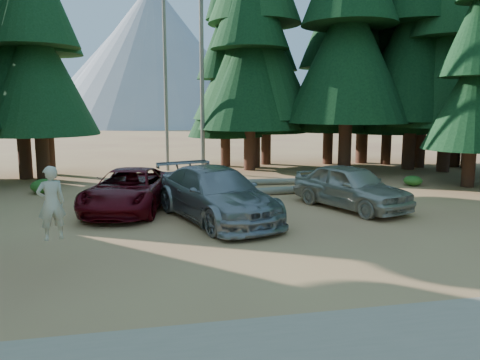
{
  "coord_description": "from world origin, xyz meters",
  "views": [
    {
      "loc": [
        -2.59,
        -12.75,
        3.94
      ],
      "look_at": [
        0.82,
        3.76,
        1.25
      ],
      "focal_mm": 35.0,
      "sensor_mm": 36.0,
      "label": 1
    }
  ],
  "objects_px": {
    "red_pickup": "(129,190)",
    "log_left": "(206,190)",
    "log_mid": "(283,181)",
    "log_right": "(261,192)",
    "silver_minivan_right": "(351,187)",
    "frisbee_player": "(51,203)",
    "silver_minivan_center": "(216,194)"
  },
  "relations": [
    {
      "from": "log_right",
      "to": "log_left",
      "type": "bearing_deg",
      "value": 149.43
    },
    {
      "from": "red_pickup",
      "to": "silver_minivan_center",
      "type": "distance_m",
      "value": 3.68
    },
    {
      "from": "log_mid",
      "to": "silver_minivan_right",
      "type": "bearing_deg",
      "value": -77.85
    },
    {
      "from": "silver_minivan_right",
      "to": "log_left",
      "type": "distance_m",
      "value": 6.71
    },
    {
      "from": "frisbee_player",
      "to": "log_right",
      "type": "relative_size",
      "value": 0.35
    },
    {
      "from": "frisbee_player",
      "to": "log_mid",
      "type": "height_order",
      "value": "frisbee_player"
    },
    {
      "from": "red_pickup",
      "to": "silver_minivan_center",
      "type": "xyz_separation_m",
      "value": [
        3.01,
        -2.11,
        0.12
      ]
    },
    {
      "from": "silver_minivan_right",
      "to": "log_mid",
      "type": "xyz_separation_m",
      "value": [
        -0.94,
        5.84,
        -0.7
      ]
    },
    {
      "from": "log_right",
      "to": "silver_minivan_center",
      "type": "bearing_deg",
      "value": -127.78
    },
    {
      "from": "red_pickup",
      "to": "log_right",
      "type": "relative_size",
      "value": 1.07
    },
    {
      "from": "log_left",
      "to": "silver_minivan_right",
      "type": "bearing_deg",
      "value": -52.28
    },
    {
      "from": "red_pickup",
      "to": "log_right",
      "type": "distance_m",
      "value": 5.94
    },
    {
      "from": "log_left",
      "to": "log_mid",
      "type": "relative_size",
      "value": 0.97
    },
    {
      "from": "silver_minivan_center",
      "to": "log_mid",
      "type": "bearing_deg",
      "value": 38.23
    },
    {
      "from": "silver_minivan_right",
      "to": "log_right",
      "type": "bearing_deg",
      "value": 109.21
    },
    {
      "from": "red_pickup",
      "to": "log_mid",
      "type": "xyz_separation_m",
      "value": [
        7.43,
        4.49,
        -0.63
      ]
    },
    {
      "from": "red_pickup",
      "to": "log_left",
      "type": "distance_m",
      "value": 4.5
    },
    {
      "from": "red_pickup",
      "to": "log_mid",
      "type": "height_order",
      "value": "red_pickup"
    },
    {
      "from": "frisbee_player",
      "to": "silver_minivan_right",
      "type": "bearing_deg",
      "value": -178.57
    },
    {
      "from": "silver_minivan_right",
      "to": "log_left",
      "type": "height_order",
      "value": "silver_minivan_right"
    },
    {
      "from": "log_right",
      "to": "silver_minivan_right",
      "type": "bearing_deg",
      "value": -54.03
    },
    {
      "from": "log_left",
      "to": "log_right",
      "type": "relative_size",
      "value": 0.69
    },
    {
      "from": "red_pickup",
      "to": "frisbee_player",
      "type": "bearing_deg",
      "value": -91.77
    },
    {
      "from": "red_pickup",
      "to": "log_mid",
      "type": "bearing_deg",
      "value": 45.21
    },
    {
      "from": "frisbee_player",
      "to": "log_right",
      "type": "distance_m",
      "value": 10.75
    },
    {
      "from": "log_left",
      "to": "log_right",
      "type": "height_order",
      "value": "log_right"
    },
    {
      "from": "red_pickup",
      "to": "frisbee_player",
      "type": "xyz_separation_m",
      "value": [
        -1.68,
        -5.91,
        0.79
      ]
    },
    {
      "from": "log_left",
      "to": "log_right",
      "type": "xyz_separation_m",
      "value": [
        2.3,
        -1.11,
        0.04
      ]
    },
    {
      "from": "silver_minivan_center",
      "to": "log_left",
      "type": "bearing_deg",
      "value": 68.69
    },
    {
      "from": "silver_minivan_right",
      "to": "log_left",
      "type": "relative_size",
      "value": 1.37
    },
    {
      "from": "log_mid",
      "to": "log_right",
      "type": "xyz_separation_m",
      "value": [
        -1.83,
        -2.62,
        0.01
      ]
    },
    {
      "from": "silver_minivan_center",
      "to": "red_pickup",
      "type": "bearing_deg",
      "value": 126.98
    }
  ]
}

